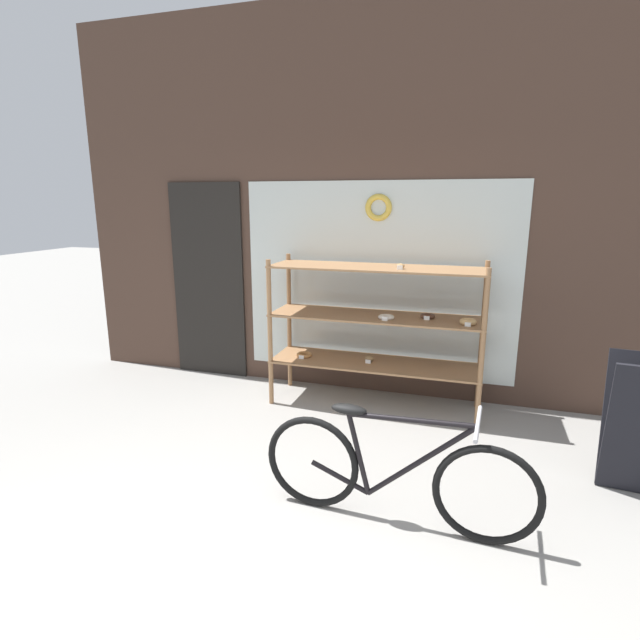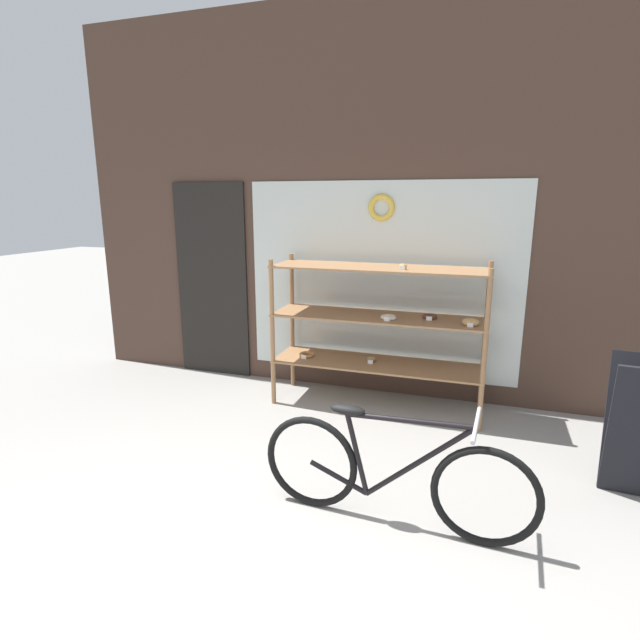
% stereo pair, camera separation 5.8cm
% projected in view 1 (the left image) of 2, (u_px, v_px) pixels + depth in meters
% --- Properties ---
extents(ground_plane, '(30.00, 30.00, 0.00)m').
position_uv_depth(ground_plane, '(216.00, 598.00, 2.47)').
color(ground_plane, gray).
extents(storefront_facade, '(6.17, 0.13, 3.73)m').
position_uv_depth(storefront_facade, '(356.00, 211.00, 4.84)').
color(storefront_facade, '#473328').
rests_on(storefront_facade, ground_plane).
extents(display_case, '(1.95, 0.55, 1.40)m').
position_uv_depth(display_case, '(376.00, 320.00, 4.60)').
color(display_case, '#8E6642').
rests_on(display_case, ground_plane).
extents(bicycle, '(1.67, 0.46, 0.74)m').
position_uv_depth(bicycle, '(393.00, 473.00, 2.97)').
color(bicycle, black).
rests_on(bicycle, ground_plane).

